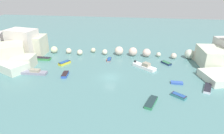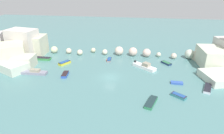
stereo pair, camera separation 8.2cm
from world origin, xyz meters
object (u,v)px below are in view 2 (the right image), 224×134
at_px(moored_boat_4, 65,63).
at_px(channel_buoy, 107,60).
at_px(moored_boat_0, 145,66).
at_px(moored_boat_6, 65,74).
at_px(moored_boat_8, 208,88).
at_px(moored_boat_1, 34,72).
at_px(moored_boat_2, 179,96).
at_px(moored_boat_3, 151,102).
at_px(moored_boat_11, 109,60).
at_px(moored_boat_9, 177,83).
at_px(moored_boat_7, 202,73).
at_px(moored_boat_10, 43,58).
at_px(moored_boat_5, 166,63).

bearing_deg(moored_boat_4, channel_buoy, 140.62).
relative_size(channel_buoy, moored_boat_0, 0.07).
relative_size(moored_boat_6, moored_boat_8, 0.73).
bearing_deg(moored_boat_1, moored_boat_0, 14.05).
bearing_deg(moored_boat_0, moored_boat_2, -25.69).
height_order(moored_boat_1, moored_boat_3, moored_boat_1).
distance_m(moored_boat_4, moored_boat_11, 12.22).
relative_size(channel_buoy, moored_boat_6, 0.14).
bearing_deg(moored_boat_3, moored_boat_9, 164.23).
bearing_deg(moored_boat_1, moored_boat_6, -0.31).
bearing_deg(moored_boat_1, moored_boat_8, -3.80).
distance_m(moored_boat_2, moored_boat_7, 13.79).
xyz_separation_m(moored_boat_7, moored_boat_9, (-6.83, -6.11, -0.07)).
height_order(moored_boat_1, moored_boat_6, moored_boat_1).
bearing_deg(moored_boat_6, moored_boat_11, -44.96).
relative_size(moored_boat_4, moored_boat_6, 1.09).
height_order(moored_boat_3, moored_boat_8, moored_boat_3).
relative_size(channel_buoy, moored_boat_9, 0.17).
distance_m(moored_boat_2, moored_boat_11, 23.50).
bearing_deg(moored_boat_6, moored_boat_1, 84.28).
height_order(moored_boat_0, moored_boat_3, moored_boat_0).
height_order(channel_buoy, moored_boat_3, moored_boat_3).
xyz_separation_m(moored_boat_2, moored_boat_10, (-34.83, 15.20, 0.02)).
xyz_separation_m(moored_boat_2, moored_boat_9, (0.49, 5.58, -0.09)).
bearing_deg(moored_boat_3, moored_boat_7, 157.70).
height_order(moored_boat_8, moored_boat_9, moored_boat_8).
xyz_separation_m(channel_buoy, moored_boat_11, (0.64, 0.34, 0.03)).
bearing_deg(moored_boat_8, moored_boat_4, -84.96).
height_order(moored_boat_2, moored_boat_10, moored_boat_10).
relative_size(moored_boat_6, moored_boat_7, 1.10).
relative_size(channel_buoy, moored_boat_10, 0.10).
bearing_deg(moored_boat_3, moored_boat_5, -174.98).
bearing_deg(moored_boat_8, channel_buoy, -99.18).
bearing_deg(moored_boat_4, moored_boat_5, 129.08).
xyz_separation_m(moored_boat_9, moored_boat_10, (-35.33, 9.62, 0.11)).
relative_size(moored_boat_3, moored_boat_6, 1.40).
bearing_deg(moored_boat_5, moored_boat_7, -162.15).
bearing_deg(moored_boat_8, moored_boat_9, -85.76).
distance_m(moored_boat_2, moored_boat_8, 7.53).
distance_m(moored_boat_8, moored_boat_10, 42.77).
distance_m(moored_boat_1, moored_boat_3, 28.89).
height_order(moored_boat_6, moored_boat_7, moored_boat_6).
distance_m(moored_boat_3, moored_boat_9, 10.36).
bearing_deg(channel_buoy, moored_boat_6, -127.63).
relative_size(moored_boat_7, moored_boat_9, 1.13).
bearing_deg(moored_boat_1, moored_boat_7, 7.30).
distance_m(moored_boat_6, moored_boat_10, 13.41).
relative_size(moored_boat_1, moored_boat_11, 2.08).
distance_m(moored_boat_6, moored_boat_11, 14.12).
bearing_deg(moored_boat_10, moored_boat_9, 165.49).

